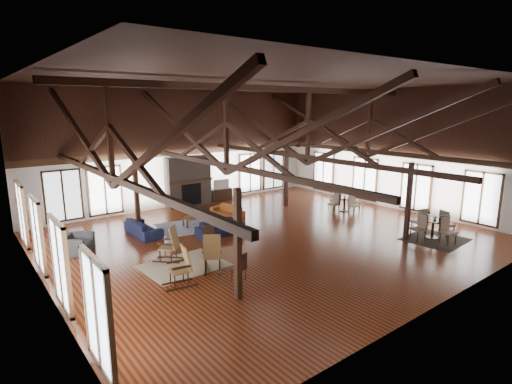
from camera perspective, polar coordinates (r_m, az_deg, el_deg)
floor at (r=16.02m, az=1.96°, el=-6.47°), size 16.00×16.00×0.00m
ceiling at (r=15.22m, az=2.13°, el=15.49°), size 16.00×14.00×0.02m
wall_back at (r=21.16m, az=-10.23°, el=6.19°), size 16.00×0.02×6.00m
wall_front at (r=10.98m, az=26.08°, el=-0.09°), size 16.00×0.02×6.00m
wall_left at (r=11.98m, az=-28.86°, el=0.55°), size 0.02×14.00×6.00m
wall_right at (r=21.32m, az=18.91°, el=5.78°), size 0.02×14.00×6.00m
roof_truss at (r=15.23m, az=2.07°, el=8.07°), size 15.60×14.07×3.14m
post_grid at (r=15.60m, az=2.00°, el=-1.14°), size 8.16×7.16×3.05m
fireplace at (r=21.10m, az=-9.64°, el=1.50°), size 2.50×0.69×2.60m
ceiling_fan at (r=14.84m, az=6.05°, el=6.76°), size 1.60×1.60×0.75m
sofa_navy_front at (r=16.31m, az=-5.17°, el=-5.12°), size 1.96×0.81×0.57m
sofa_navy_left at (r=16.83m, az=-15.80°, el=-4.92°), size 2.09×0.85×0.61m
sofa_orange at (r=18.97m, az=-4.08°, el=-2.74°), size 1.83×0.97×0.51m
coffee_table at (r=17.66m, az=-8.68°, el=-3.52°), size 1.29×0.94×0.45m
vase at (r=17.59m, az=-8.73°, el=-3.10°), size 0.20×0.20×0.17m
armchair at (r=15.53m, az=-24.20°, el=-6.85°), size 1.34×1.36×0.67m
side_table_lamp at (r=16.30m, az=-26.72°, el=-5.83°), size 0.45×0.45×1.16m
rocking_chair_a at (r=13.76m, az=-12.06°, el=-7.35°), size 1.01×1.02×1.21m
rocking_chair_b at (r=12.73m, az=-6.26°, el=-8.75°), size 0.94×1.07×1.23m
rocking_chair_c at (r=11.91m, az=-10.46°, el=-10.45°), size 0.99×0.63×1.19m
side_chair_a at (r=14.46m, az=-6.72°, el=-6.25°), size 0.58×0.58×0.97m
side_chair_b at (r=11.94m, az=-2.16°, el=-10.43°), size 0.49×0.49×0.89m
cafe_table_near at (r=17.23m, az=23.96°, el=-4.38°), size 2.03×2.03×1.04m
cafe_table_far at (r=20.33m, az=12.52°, el=-1.35°), size 1.87×1.87×0.96m
cup_near at (r=17.24m, az=24.20°, el=-3.43°), size 0.14×0.14×0.10m
cup_far at (r=20.19m, az=12.56°, el=-0.70°), size 0.14×0.14×0.09m
tv_console at (r=22.37m, az=-5.07°, el=-0.33°), size 1.26×0.47×0.63m
television at (r=22.25m, az=-5.10°, el=1.15°), size 0.96×0.21×0.55m
rug_tan at (r=13.48m, az=-10.24°, el=-10.27°), size 2.66×2.13×0.01m
rug_navy at (r=17.66m, az=-8.87°, el=-4.81°), size 3.24×2.61×0.01m
rug_dark at (r=17.24m, az=24.22°, el=-6.18°), size 2.35×2.17×0.01m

